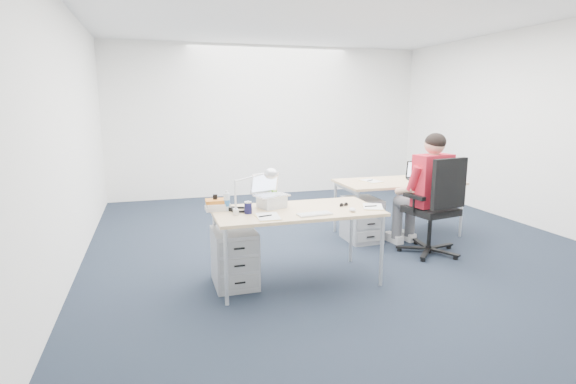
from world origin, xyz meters
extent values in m
plane|color=black|center=(0.00, 0.00, 0.00)|extent=(7.00, 7.00, 0.00)
cube|color=white|center=(0.00, 3.50, 1.40)|extent=(6.00, 0.02, 2.80)
cube|color=white|center=(-3.00, 0.00, 1.40)|extent=(0.02, 7.00, 2.80)
cube|color=white|center=(3.00, 0.00, 1.40)|extent=(0.02, 7.00, 2.80)
cube|color=white|center=(0.00, 0.00, 2.80)|extent=(6.00, 7.00, 0.01)
cube|color=#D6AF7B|center=(-0.87, -0.86, 0.71)|extent=(1.60, 0.80, 0.03)
cylinder|color=#B7BABC|center=(-1.62, -1.21, 0.35)|extent=(0.04, 0.04, 0.70)
cylinder|color=#B7BABC|center=(-0.12, -1.21, 0.35)|extent=(0.04, 0.04, 0.70)
cylinder|color=#B7BABC|center=(-1.62, -0.51, 0.35)|extent=(0.04, 0.04, 0.70)
cylinder|color=#B7BABC|center=(-0.12, -0.51, 0.35)|extent=(0.04, 0.04, 0.70)
cube|color=#D6AF7B|center=(0.93, 0.31, 0.71)|extent=(1.60, 0.80, 0.03)
cylinder|color=#B7BABC|center=(0.18, -0.04, 0.35)|extent=(0.04, 0.04, 0.70)
cylinder|color=#B7BABC|center=(1.68, -0.04, 0.35)|extent=(0.04, 0.04, 0.70)
cylinder|color=#B7BABC|center=(0.18, 0.66, 0.35)|extent=(0.04, 0.04, 0.70)
cylinder|color=#B7BABC|center=(1.68, 0.66, 0.35)|extent=(0.04, 0.04, 0.70)
cylinder|color=black|center=(0.90, -0.49, 0.28)|extent=(0.05, 0.05, 0.45)
cube|color=black|center=(0.90, -0.49, 0.51)|extent=(0.57, 0.57, 0.08)
cube|color=black|center=(0.94, -0.73, 0.87)|extent=(0.47, 0.14, 0.56)
cube|color=red|center=(0.90, -0.49, 0.87)|extent=(0.47, 0.30, 0.60)
sphere|color=tan|center=(0.90, -0.49, 1.28)|extent=(0.23, 0.23, 0.23)
cube|color=#A1A3A6|center=(-1.47, -0.77, 0.28)|extent=(0.40, 0.50, 0.55)
cube|color=#A1A3A6|center=(0.35, 0.19, 0.28)|extent=(0.40, 0.50, 0.55)
cube|color=white|center=(-0.77, -1.10, 0.74)|extent=(0.33, 0.16, 0.02)
ellipsoid|color=white|center=(-0.38, -1.08, 0.75)|extent=(0.09, 0.11, 0.04)
cylinder|color=#131239|center=(-1.35, -0.87, 0.79)|extent=(0.09, 0.09, 0.12)
cylinder|color=silver|center=(-1.52, -0.71, 0.83)|extent=(0.07, 0.07, 0.20)
cube|color=silver|center=(-1.60, -0.65, 0.78)|extent=(0.26, 0.22, 0.10)
cube|color=black|center=(-1.62, -0.63, 0.80)|extent=(0.05, 0.04, 0.15)
cube|color=#E4C884|center=(-1.21, -1.07, 0.73)|extent=(0.21, 0.29, 0.01)
cube|color=#E4C884|center=(-0.12, -0.98, 0.73)|extent=(0.27, 0.32, 0.01)
cylinder|color=white|center=(1.47, 0.43, 0.78)|extent=(0.09, 0.09, 0.11)
cube|color=white|center=(0.56, 0.37, 0.73)|extent=(0.26, 0.32, 0.01)
camera|label=1|loc=(-2.16, -4.88, 1.75)|focal=28.00mm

